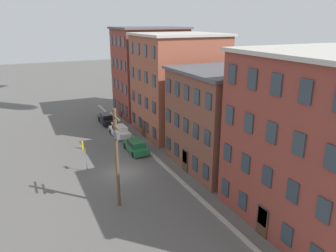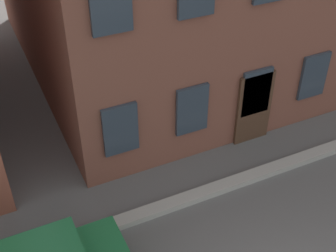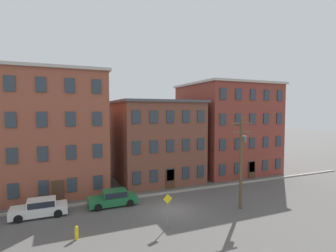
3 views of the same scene
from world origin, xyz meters
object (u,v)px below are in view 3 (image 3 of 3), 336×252
utility_pole (241,157)px  car_green (113,198)px  fire_hydrant (77,233)px  car_white (40,207)px  caution_sign (168,205)px

utility_pole → car_green: bearing=153.3°
utility_pole → fire_hydrant: bearing=-179.0°
car_green → utility_pole: size_ratio=0.53×
car_white → fire_hydrant: (2.53, -5.44, -0.27)m
car_green → caution_sign: size_ratio=1.65×
car_white → caution_sign: (8.98, -6.26, 1.01)m
car_white → car_green: 6.16m
car_white → caution_sign: bearing=-34.9°
utility_pole → car_white: bearing=162.6°
car_white → fire_hydrant: size_ratio=4.58×
fire_hydrant → utility_pole: bearing=1.0°
car_white → car_green: bearing=0.5°
car_white → car_green: same height
car_white → car_green: size_ratio=1.00×
car_green → caution_sign: 6.99m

